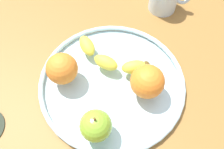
% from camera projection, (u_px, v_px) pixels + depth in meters
% --- Properties ---
extents(ground_plane, '(1.59, 1.59, 0.04)m').
position_uv_depth(ground_plane, '(112.00, 88.00, 0.64)').
color(ground_plane, olive).
extents(fruit_bowl, '(0.36, 0.36, 0.02)m').
position_uv_depth(fruit_bowl, '(112.00, 82.00, 0.61)').
color(fruit_bowl, silver).
rests_on(fruit_bowl, ground_plane).
extents(banana, '(0.20, 0.11, 0.03)m').
position_uv_depth(banana, '(110.00, 59.00, 0.62)').
color(banana, yellow).
rests_on(banana, fruit_bowl).
extents(apple, '(0.07, 0.07, 0.08)m').
position_uv_depth(apple, '(96.00, 126.00, 0.51)').
color(apple, '#82B42E').
rests_on(apple, fruit_bowl).
extents(orange_back_left, '(0.08, 0.08, 0.08)m').
position_uv_depth(orange_back_left, '(62.00, 69.00, 0.58)').
color(orange_back_left, orange).
rests_on(orange_back_left, fruit_bowl).
extents(orange_front_right, '(0.08, 0.08, 0.08)m').
position_uv_depth(orange_front_right, '(147.00, 82.00, 0.56)').
color(orange_front_right, orange).
rests_on(orange_front_right, fruit_bowl).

